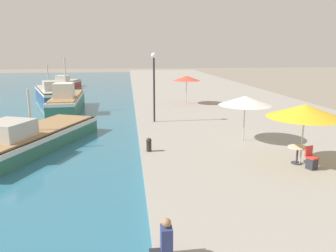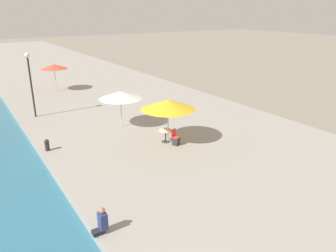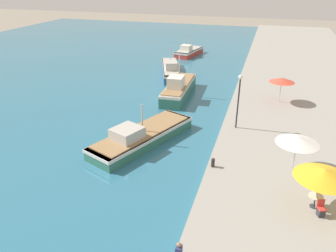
{
  "view_description": "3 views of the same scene",
  "coord_description": "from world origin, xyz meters",
  "px_view_note": "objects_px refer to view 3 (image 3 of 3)",
  "views": [
    {
      "loc": [
        -0.52,
        -0.93,
        5.19
      ],
      "look_at": [
        1.5,
        15.74,
        1.33
      ],
      "focal_mm": 35.0,
      "sensor_mm": 36.0,
      "label": 1
    },
    {
      "loc": [
        -3.01,
        -3.45,
        7.84
      ],
      "look_at": [
        6.58,
        11.39,
        1.53
      ],
      "focal_mm": 35.0,
      "sensor_mm": 36.0,
      "label": 2
    },
    {
      "loc": [
        2.98,
        -4.82,
        12.37
      ],
      "look_at": [
        -4.0,
        18.0,
        1.13
      ],
      "focal_mm": 35.0,
      "sensor_mm": 36.0,
      "label": 3
    }
  ],
  "objects_px": {
    "fishing_boat_near": "(141,136)",
    "person_at_quay": "(178,252)",
    "cafe_chair_left": "(321,211)",
    "fishing_boat_mid": "(179,88)",
    "cafe_umbrella_striped": "(282,80)",
    "cafe_umbrella_pink": "(324,174)",
    "cafe_umbrella_white": "(298,140)",
    "lamppost": "(239,93)",
    "fishing_boat_far": "(171,69)",
    "mooring_bollard": "(213,162)",
    "fishing_boat_distant": "(189,51)",
    "cafe_table": "(315,199)"
  },
  "relations": [
    {
      "from": "fishing_boat_mid",
      "to": "fishing_boat_far",
      "type": "relative_size",
      "value": 0.91
    },
    {
      "from": "cafe_chair_left",
      "to": "person_at_quay",
      "type": "bearing_deg",
      "value": 16.97
    },
    {
      "from": "cafe_umbrella_pink",
      "to": "fishing_boat_near",
      "type": "bearing_deg",
      "value": 157.25
    },
    {
      "from": "fishing_boat_near",
      "to": "fishing_boat_mid",
      "type": "relative_size",
      "value": 1.12
    },
    {
      "from": "cafe_umbrella_pink",
      "to": "cafe_umbrella_striped",
      "type": "relative_size",
      "value": 1.22
    },
    {
      "from": "cafe_umbrella_pink",
      "to": "lamppost",
      "type": "relative_size",
      "value": 0.67
    },
    {
      "from": "lamppost",
      "to": "cafe_umbrella_pink",
      "type": "bearing_deg",
      "value": -59.58
    },
    {
      "from": "fishing_boat_distant",
      "to": "lamppost",
      "type": "relative_size",
      "value": 1.48
    },
    {
      "from": "fishing_boat_far",
      "to": "person_at_quay",
      "type": "relative_size",
      "value": 9.93
    },
    {
      "from": "cafe_umbrella_striped",
      "to": "lamppost",
      "type": "distance_m",
      "value": 8.17
    },
    {
      "from": "fishing_boat_distant",
      "to": "cafe_table",
      "type": "height_order",
      "value": "fishing_boat_distant"
    },
    {
      "from": "fishing_boat_mid",
      "to": "cafe_table",
      "type": "bearing_deg",
      "value": -55.69
    },
    {
      "from": "fishing_boat_far",
      "to": "fishing_boat_mid",
      "type": "bearing_deg",
      "value": -87.05
    },
    {
      "from": "fishing_boat_distant",
      "to": "cafe_table",
      "type": "distance_m",
      "value": 38.97
    },
    {
      "from": "fishing_boat_mid",
      "to": "fishing_boat_far",
      "type": "height_order",
      "value": "fishing_boat_mid"
    },
    {
      "from": "fishing_boat_far",
      "to": "cafe_chair_left",
      "type": "xyz_separation_m",
      "value": [
        15.77,
        -24.86,
        0.08
      ]
    },
    {
      "from": "fishing_boat_distant",
      "to": "fishing_boat_mid",
      "type": "bearing_deg",
      "value": -68.15
    },
    {
      "from": "mooring_bollard",
      "to": "lamppost",
      "type": "height_order",
      "value": "lamppost"
    },
    {
      "from": "cafe_umbrella_pink",
      "to": "person_at_quay",
      "type": "xyz_separation_m",
      "value": [
        -6.37,
        -5.65,
        -1.85
      ]
    },
    {
      "from": "fishing_boat_distant",
      "to": "person_at_quay",
      "type": "xyz_separation_m",
      "value": [
        9.58,
        -41.36,
        0.27
      ]
    },
    {
      "from": "cafe_chair_left",
      "to": "lamppost",
      "type": "xyz_separation_m",
      "value": [
        -5.57,
        9.8,
        2.77
      ]
    },
    {
      "from": "fishing_boat_mid",
      "to": "cafe_chair_left",
      "type": "relative_size",
      "value": 9.71
    },
    {
      "from": "fishing_boat_near",
      "to": "cafe_table",
      "type": "height_order",
      "value": "fishing_boat_near"
    },
    {
      "from": "fishing_boat_mid",
      "to": "cafe_umbrella_pink",
      "type": "xyz_separation_m",
      "value": [
        12.41,
        -16.55,
        1.86
      ]
    },
    {
      "from": "fishing_boat_mid",
      "to": "fishing_boat_distant",
      "type": "xyz_separation_m",
      "value": [
        -3.53,
        19.16,
        -0.26
      ]
    },
    {
      "from": "fishing_boat_mid",
      "to": "cafe_table",
      "type": "height_order",
      "value": "fishing_boat_mid"
    },
    {
      "from": "cafe_umbrella_pink",
      "to": "cafe_umbrella_striped",
      "type": "height_order",
      "value": "cafe_umbrella_pink"
    },
    {
      "from": "person_at_quay",
      "to": "mooring_bollard",
      "type": "height_order",
      "value": "person_at_quay"
    },
    {
      "from": "lamppost",
      "to": "person_at_quay",
      "type": "bearing_deg",
      "value": -93.66
    },
    {
      "from": "cafe_chair_left",
      "to": "person_at_quay",
      "type": "height_order",
      "value": "person_at_quay"
    },
    {
      "from": "cafe_umbrella_white",
      "to": "lamppost",
      "type": "bearing_deg",
      "value": 129.25
    },
    {
      "from": "fishing_boat_near",
      "to": "person_at_quay",
      "type": "height_order",
      "value": "fishing_boat_near"
    },
    {
      "from": "cafe_table",
      "to": "lamppost",
      "type": "xyz_separation_m",
      "value": [
        -5.32,
        9.12,
        2.56
      ]
    },
    {
      "from": "fishing_boat_distant",
      "to": "cafe_chair_left",
      "type": "distance_m",
      "value": 39.69
    },
    {
      "from": "cafe_umbrella_white",
      "to": "person_at_quay",
      "type": "bearing_deg",
      "value": -118.86
    },
    {
      "from": "fishing_boat_near",
      "to": "fishing_boat_mid",
      "type": "distance_m",
      "value": 11.38
    },
    {
      "from": "cafe_umbrella_white",
      "to": "cafe_chair_left",
      "type": "distance_m",
      "value": 5.01
    },
    {
      "from": "cafe_umbrella_pink",
      "to": "person_at_quay",
      "type": "bearing_deg",
      "value": -138.43
    },
    {
      "from": "fishing_boat_mid",
      "to": "cafe_umbrella_striped",
      "type": "height_order",
      "value": "fishing_boat_mid"
    },
    {
      "from": "fishing_boat_distant",
      "to": "lamppost",
      "type": "height_order",
      "value": "lamppost"
    },
    {
      "from": "fishing_boat_near",
      "to": "cafe_table",
      "type": "relative_size",
      "value": 12.38
    },
    {
      "from": "person_at_quay",
      "to": "lamppost",
      "type": "bearing_deg",
      "value": 86.34
    },
    {
      "from": "fishing_boat_far",
      "to": "cafe_umbrella_striped",
      "type": "bearing_deg",
      "value": -48.96
    },
    {
      "from": "fishing_boat_near",
      "to": "cafe_chair_left",
      "type": "distance_m",
      "value": 13.76
    },
    {
      "from": "mooring_bollard",
      "to": "person_at_quay",
      "type": "bearing_deg",
      "value": -91.12
    },
    {
      "from": "cafe_umbrella_pink",
      "to": "cafe_umbrella_white",
      "type": "height_order",
      "value": "cafe_umbrella_pink"
    },
    {
      "from": "cafe_umbrella_pink",
      "to": "mooring_bollard",
      "type": "distance_m",
      "value": 7.0
    },
    {
      "from": "fishing_boat_near",
      "to": "cafe_umbrella_white",
      "type": "relative_size",
      "value": 3.6
    },
    {
      "from": "fishing_boat_far",
      "to": "mooring_bollard",
      "type": "xyz_separation_m",
      "value": [
        9.41,
        -21.71,
        0.1
      ]
    },
    {
      "from": "fishing_boat_mid",
      "to": "cafe_umbrella_striped",
      "type": "relative_size",
      "value": 3.53
    }
  ]
}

